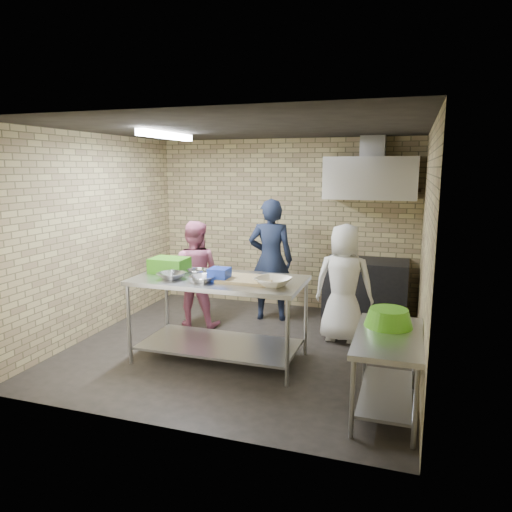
{
  "coord_description": "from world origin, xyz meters",
  "views": [
    {
      "loc": [
        1.92,
        -5.37,
        2.24
      ],
      "look_at": [
        0.1,
        0.2,
        1.15
      ],
      "focal_mm": 33.23,
      "sensor_mm": 36.0,
      "label": 1
    }
  ],
  "objects_px": {
    "blue_tub": "(219,274)",
    "side_counter": "(387,373)",
    "stove": "(366,290)",
    "green_basin": "(389,317)",
    "bottle_green": "(403,184)",
    "bottle_red": "(375,183)",
    "woman_pink": "(194,274)",
    "prep_table": "(219,319)",
    "green_crate": "(169,265)",
    "woman_white": "(344,283)",
    "man_navy": "(271,260)"
  },
  "relations": [
    {
      "from": "prep_table",
      "to": "green_basin",
      "type": "height_order",
      "value": "prep_table"
    },
    {
      "from": "bottle_green",
      "to": "man_navy",
      "type": "xyz_separation_m",
      "value": [
        -1.8,
        -0.67,
        -1.11
      ]
    },
    {
      "from": "green_basin",
      "to": "bottle_red",
      "type": "xyz_separation_m",
      "value": [
        -0.38,
        2.74,
        1.19
      ]
    },
    {
      "from": "stove",
      "to": "woman_pink",
      "type": "bearing_deg",
      "value": -155.23
    },
    {
      "from": "man_navy",
      "to": "woman_white",
      "type": "distance_m",
      "value": 1.3
    },
    {
      "from": "blue_tub",
      "to": "man_navy",
      "type": "bearing_deg",
      "value": 87.09
    },
    {
      "from": "blue_tub",
      "to": "side_counter",
      "type": "bearing_deg",
      "value": -16.47
    },
    {
      "from": "blue_tub",
      "to": "green_basin",
      "type": "xyz_separation_m",
      "value": [
        1.87,
        -0.31,
        -0.22
      ]
    },
    {
      "from": "blue_tub",
      "to": "bottle_red",
      "type": "bearing_deg",
      "value": 58.41
    },
    {
      "from": "blue_tub",
      "to": "bottle_red",
      "type": "xyz_separation_m",
      "value": [
        1.49,
        2.43,
        0.97
      ]
    },
    {
      "from": "green_basin",
      "to": "woman_pink",
      "type": "bearing_deg",
      "value": 152.2
    },
    {
      "from": "blue_tub",
      "to": "woman_white",
      "type": "xyz_separation_m",
      "value": [
        1.25,
        1.18,
        -0.28
      ]
    },
    {
      "from": "prep_table",
      "to": "stove",
      "type": "xyz_separation_m",
      "value": [
        1.49,
        2.09,
        -0.04
      ]
    },
    {
      "from": "green_basin",
      "to": "woman_white",
      "type": "bearing_deg",
      "value": 112.82
    },
    {
      "from": "stove",
      "to": "green_basin",
      "type": "bearing_deg",
      "value": -80.24
    },
    {
      "from": "side_counter",
      "to": "blue_tub",
      "type": "distance_m",
      "value": 2.09
    },
    {
      "from": "woman_pink",
      "to": "blue_tub",
      "type": "bearing_deg",
      "value": 119.13
    },
    {
      "from": "side_counter",
      "to": "man_navy",
      "type": "relative_size",
      "value": 0.66
    },
    {
      "from": "prep_table",
      "to": "green_crate",
      "type": "xyz_separation_m",
      "value": [
        -0.7,
        0.12,
        0.58
      ]
    },
    {
      "from": "side_counter",
      "to": "bottle_green",
      "type": "bearing_deg",
      "value": 90.0
    },
    {
      "from": "prep_table",
      "to": "side_counter",
      "type": "relative_size",
      "value": 1.65
    },
    {
      "from": "side_counter",
      "to": "bottle_red",
      "type": "relative_size",
      "value": 6.67
    },
    {
      "from": "woman_white",
      "to": "woman_pink",
      "type": "bearing_deg",
      "value": 2.28
    },
    {
      "from": "bottle_red",
      "to": "side_counter",
      "type": "bearing_deg",
      "value": -82.38
    },
    {
      "from": "stove",
      "to": "bottle_red",
      "type": "xyz_separation_m",
      "value": [
        0.05,
        0.24,
        1.58
      ]
    },
    {
      "from": "blue_tub",
      "to": "green_basin",
      "type": "bearing_deg",
      "value": -9.39
    },
    {
      "from": "stove",
      "to": "blue_tub",
      "type": "bearing_deg",
      "value": -123.4
    },
    {
      "from": "side_counter",
      "to": "woman_white",
      "type": "xyz_separation_m",
      "value": [
        -0.65,
        1.74,
        0.4
      ]
    },
    {
      "from": "bottle_red",
      "to": "man_navy",
      "type": "height_order",
      "value": "bottle_red"
    },
    {
      "from": "woman_pink",
      "to": "woman_white",
      "type": "bearing_deg",
      "value": 173.44
    },
    {
      "from": "stove",
      "to": "blue_tub",
      "type": "xyz_separation_m",
      "value": [
        -1.44,
        -2.19,
        0.61
      ]
    },
    {
      "from": "bottle_red",
      "to": "bottle_green",
      "type": "relative_size",
      "value": 1.2
    },
    {
      "from": "green_crate",
      "to": "green_basin",
      "type": "bearing_deg",
      "value": -11.42
    },
    {
      "from": "bottle_red",
      "to": "blue_tub",
      "type": "bearing_deg",
      "value": -121.59
    },
    {
      "from": "woman_pink",
      "to": "bottle_green",
      "type": "bearing_deg",
      "value": -162.68
    },
    {
      "from": "green_crate",
      "to": "blue_tub",
      "type": "xyz_separation_m",
      "value": [
        0.75,
        -0.22,
        -0.02
      ]
    },
    {
      "from": "prep_table",
      "to": "green_crate",
      "type": "bearing_deg",
      "value": 170.27
    },
    {
      "from": "green_basin",
      "to": "bottle_green",
      "type": "height_order",
      "value": "bottle_green"
    },
    {
      "from": "green_basin",
      "to": "woman_white",
      "type": "relative_size",
      "value": 0.3
    },
    {
      "from": "stove",
      "to": "woman_white",
      "type": "bearing_deg",
      "value": -101.1
    },
    {
      "from": "woman_white",
      "to": "green_crate",
      "type": "bearing_deg",
      "value": 26.56
    },
    {
      "from": "prep_table",
      "to": "woman_white",
      "type": "distance_m",
      "value": 1.71
    },
    {
      "from": "prep_table",
      "to": "green_basin",
      "type": "xyz_separation_m",
      "value": [
        1.92,
        -0.41,
        0.34
      ]
    },
    {
      "from": "woman_pink",
      "to": "woman_white",
      "type": "height_order",
      "value": "woman_white"
    },
    {
      "from": "man_navy",
      "to": "stove",
      "type": "bearing_deg",
      "value": -173.04
    },
    {
      "from": "side_counter",
      "to": "woman_white",
      "type": "relative_size",
      "value": 0.77
    },
    {
      "from": "prep_table",
      "to": "woman_pink",
      "type": "xyz_separation_m",
      "value": [
        -0.81,
        1.03,
        0.26
      ]
    },
    {
      "from": "prep_table",
      "to": "bottle_red",
      "type": "xyz_separation_m",
      "value": [
        1.54,
        2.33,
        1.54
      ]
    },
    {
      "from": "woman_pink",
      "to": "green_basin",
      "type": "bearing_deg",
      "value": 144.19
    },
    {
      "from": "prep_table",
      "to": "bottle_green",
      "type": "height_order",
      "value": "bottle_green"
    }
  ]
}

